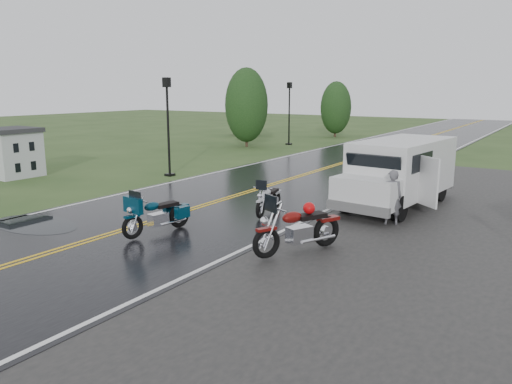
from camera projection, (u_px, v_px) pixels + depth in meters
ground at (137, 227)px, 14.39m from camera, size 120.00×120.00×0.00m
road at (300, 176)px, 22.61m from camera, size 8.00×100.00×0.04m
house_left at (7, 103)px, 22.04m from camera, size 8.60×8.60×6.60m
motorcycle_red at (266, 231)px, 11.40m from camera, size 1.84×2.63×1.46m
motorcycle_teal at (132, 218)px, 12.91m from camera, size 1.09×2.25×1.28m
motorcycle_silver at (260, 202)px, 15.03m from camera, size 1.06×2.04×1.15m
van_white at (347, 178)px, 15.77m from camera, size 2.75×6.00×2.28m
person_at_van at (392, 198)px, 14.44m from camera, size 0.70×0.61×1.61m
lamp_post_near_left at (168, 127)px, 22.41m from camera, size 0.38×0.38×4.46m
lamp_post_far_left at (289, 113)px, 35.15m from camera, size 0.38×0.38×4.42m
tree_left_mid at (247, 113)px, 33.91m from camera, size 2.92×2.92×4.56m
tree_left_far at (336, 113)px, 41.05m from camera, size 2.52×2.52×3.88m
pine_left_far at (243, 104)px, 42.13m from camera, size 2.54×2.54×5.29m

